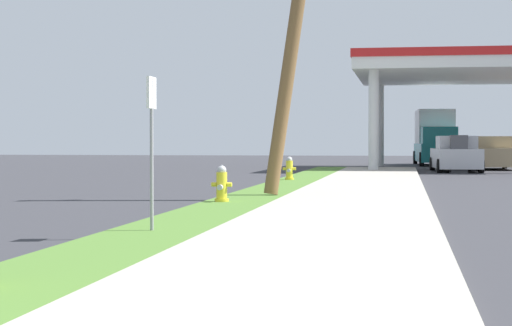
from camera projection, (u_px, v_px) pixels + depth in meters
name	position (u px, v px, depth m)	size (l,w,h in m)	color
fire_hydrant_second	(222.00, 186.00, 18.28)	(0.42, 0.38, 0.74)	yellow
fire_hydrant_third	(289.00, 169.00, 28.64)	(0.42, 0.37, 0.74)	yellow
utility_pole_midground	(297.00, 14.00, 20.68)	(1.92, 1.34, 8.16)	brown
street_sign_post	(152.00, 121.00, 12.38)	(0.05, 0.36, 2.12)	gray
car_silver_by_near_pump	(456.00, 155.00, 39.56)	(2.18, 4.60, 1.57)	#BCBCC1
car_tan_by_far_pump	(492.00, 154.00, 42.71)	(2.15, 4.59, 1.57)	tan
truck_teal_at_forecourt	(435.00, 139.00, 50.42)	(2.42, 6.49, 3.11)	#197075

